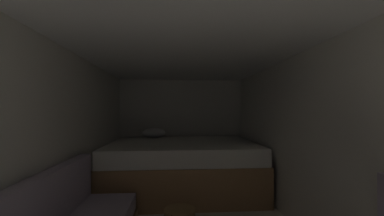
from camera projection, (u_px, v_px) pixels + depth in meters
name	position (u px, v px, depth m)	size (l,w,h in m)	color
wall_back	(181.00, 127.00, 4.87)	(2.61, 0.05, 1.98)	silver
wall_left	(57.00, 146.00, 2.30)	(0.05, 4.93, 1.98)	silver
wall_right	(308.00, 143.00, 2.48)	(0.05, 4.93, 1.98)	silver
ceiling_slab	(187.00, 46.00, 2.40)	(2.61, 4.93, 0.05)	white
bed	(182.00, 166.00, 3.92)	(2.39, 1.75, 1.00)	#9E7247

